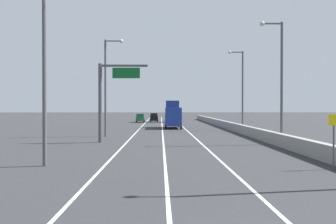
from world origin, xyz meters
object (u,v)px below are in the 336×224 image
(lamp_post_right_second, at_px, (279,74))
(lamp_post_left_near, at_px, (48,56))
(lamp_post_left_mid, at_px, (107,81))
(overhead_sign_gantry, at_px, (108,93))
(car_green_0, at_px, (140,118))
(speed_advisory_sign, at_px, (334,137))
(car_gray_2, at_px, (169,118))
(car_black_1, at_px, (154,118))
(lamp_post_right_third, at_px, (241,86))
(box_truck, at_px, (173,115))

(lamp_post_right_second, bearing_deg, lamp_post_left_near, -143.49)
(lamp_post_left_near, xyz_separation_m, lamp_post_left_mid, (0.37, 22.37, 0.00))
(overhead_sign_gantry, relative_size, car_green_0, 1.58)
(speed_advisory_sign, bearing_deg, lamp_post_right_second, 84.85)
(lamp_post_left_near, relative_size, car_gray_2, 2.49)
(speed_advisory_sign, height_order, car_gray_2, speed_advisory_sign)
(car_black_1, bearing_deg, car_gray_2, -11.06)
(lamp_post_right_third, xyz_separation_m, car_green_0, (-15.44, 31.87, -5.37))
(lamp_post_right_third, bearing_deg, overhead_sign_gantry, -134.33)
(speed_advisory_sign, height_order, lamp_post_left_near, lamp_post_left_near)
(car_green_0, height_order, car_gray_2, car_gray_2)
(speed_advisory_sign, relative_size, lamp_post_left_mid, 0.27)
(lamp_post_right_third, height_order, lamp_post_left_mid, same)
(overhead_sign_gantry, relative_size, lamp_post_right_second, 0.68)
(lamp_post_left_mid, bearing_deg, car_gray_2, 79.05)
(lamp_post_left_mid, xyz_separation_m, car_black_1, (4.56, 41.89, -5.32))
(lamp_post_right_second, distance_m, lamp_post_left_mid, 19.34)
(lamp_post_left_mid, distance_m, box_truck, 19.57)
(lamp_post_right_third, bearing_deg, lamp_post_left_near, -119.14)
(lamp_post_right_second, distance_m, car_black_1, 53.30)
(lamp_post_left_mid, bearing_deg, speed_advisory_sign, -57.14)
(lamp_post_right_second, height_order, car_green_0, lamp_post_right_second)
(lamp_post_left_mid, relative_size, box_truck, 1.30)
(speed_advisory_sign, height_order, car_black_1, speed_advisory_sign)
(car_gray_2, bearing_deg, overhead_sign_gantry, -98.10)
(lamp_post_left_near, distance_m, car_green_0, 63.41)
(speed_advisory_sign, distance_m, lamp_post_left_near, 16.51)
(lamp_post_right_third, bearing_deg, car_gray_2, 105.72)
(lamp_post_right_third, distance_m, car_green_0, 35.82)
(lamp_post_right_second, relative_size, car_gray_2, 2.49)
(lamp_post_right_second, height_order, lamp_post_left_mid, same)
(car_green_0, relative_size, box_truck, 0.56)
(speed_advisory_sign, xyz_separation_m, car_gray_2, (-7.46, 65.12, -0.77))
(speed_advisory_sign, xyz_separation_m, lamp_post_left_mid, (-15.44, 23.90, 4.54))
(lamp_post_left_near, distance_m, box_truck, 40.81)
(lamp_post_left_mid, xyz_separation_m, box_truck, (7.97, 17.35, -4.30))
(lamp_post_left_mid, bearing_deg, lamp_post_right_second, -30.20)
(lamp_post_right_second, xyz_separation_m, lamp_post_left_near, (-17.08, -12.64, 0.00))
(lamp_post_right_third, distance_m, lamp_post_left_mid, 19.26)
(overhead_sign_gantry, relative_size, box_truck, 0.88)
(lamp_post_left_near, relative_size, car_green_0, 2.34)
(lamp_post_left_mid, bearing_deg, car_black_1, 83.79)
(lamp_post_right_third, relative_size, car_gray_2, 2.49)
(lamp_post_left_near, height_order, lamp_post_left_mid, same)
(car_black_1, bearing_deg, box_truck, -82.08)
(speed_advisory_sign, xyz_separation_m, box_truck, (-7.46, 41.25, 0.24))
(lamp_post_right_second, xyz_separation_m, lamp_post_right_third, (0.36, 18.64, 0.00))
(overhead_sign_gantry, height_order, car_gray_2, overhead_sign_gantry)
(lamp_post_left_mid, height_order, car_black_1, lamp_post_left_mid)
(lamp_post_left_near, height_order, car_gray_2, lamp_post_left_near)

